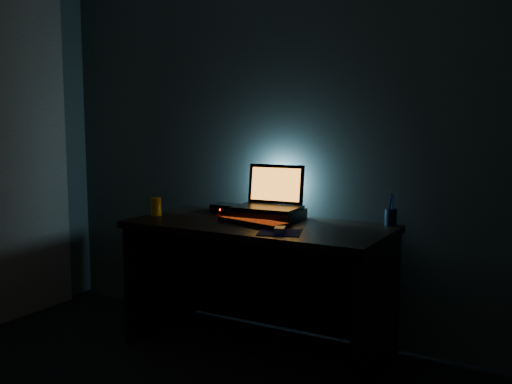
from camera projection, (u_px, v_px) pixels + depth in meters
room at (7, 146)px, 1.80m from camera, size 3.50×4.00×2.50m
desk at (263, 265)px, 3.34m from camera, size 1.50×0.70×0.75m
curtain at (25, 148)px, 3.88m from camera, size 0.06×0.65×2.30m
riser at (267, 214)px, 3.39m from camera, size 0.42×0.33×0.06m
laptop at (271, 198)px, 3.42m from camera, size 0.40×0.31×0.26m
keyboard at (253, 222)px, 3.22m from camera, size 0.46×0.25×0.03m
mousepad at (280, 233)px, 2.98m from camera, size 0.27×0.26×0.00m
mouse at (280, 230)px, 2.97m from camera, size 0.08×0.10×0.03m
pen_cup at (391, 217)px, 3.18m from camera, size 0.09×0.09×0.09m
juice_glass at (156, 207)px, 3.52m from camera, size 0.07×0.07×0.11m
router at (226, 208)px, 3.64m from camera, size 0.16×0.14×0.05m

